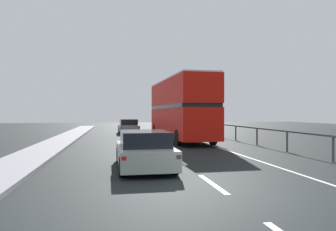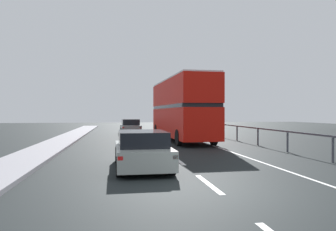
{
  "view_description": "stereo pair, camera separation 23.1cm",
  "coord_description": "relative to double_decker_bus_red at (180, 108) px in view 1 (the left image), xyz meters",
  "views": [
    {
      "loc": [
        -2.77,
        -7.97,
        2.0
      ],
      "look_at": [
        0.14,
        8.97,
        1.86
      ],
      "focal_mm": 34.45,
      "sensor_mm": 36.0,
      "label": 1
    },
    {
      "loc": [
        -2.54,
        -8.01,
        2.0
      ],
      "look_at": [
        0.14,
        8.97,
        1.86
      ],
      "focal_mm": 34.45,
      "sensor_mm": 36.0,
      "label": 2
    }
  ],
  "objects": [
    {
      "name": "ground_plane",
      "position": [
        -2.1,
        -15.23,
        -2.43
      ],
      "size": [
        74.86,
        120.0,
        0.1
      ],
      "primitive_type": "cube",
      "color": "black"
    },
    {
      "name": "sedan_car_ahead",
      "position": [
        -3.39,
        7.93,
        -1.7
      ],
      "size": [
        1.94,
        4.1,
        1.4
      ],
      "rotation": [
        0.0,
        0.0,
        0.04
      ],
      "color": "gray",
      "rests_on": "ground"
    },
    {
      "name": "double_decker_bus_red",
      "position": [
        0.0,
        0.0,
        0.0
      ],
      "size": [
        2.87,
        11.31,
        4.44
      ],
      "rotation": [
        0.0,
        0.0,
        0.04
      ],
      "color": "red",
      "rests_on": "ground"
    },
    {
      "name": "bridge_side_railing",
      "position": [
        3.95,
        -6.23,
        -1.49
      ],
      "size": [
        0.1,
        42.0,
        1.09
      ],
      "color": "#484A53",
      "rests_on": "ground"
    },
    {
      "name": "lane_paint_markings",
      "position": [
        -0.22,
        -6.86,
        -2.37
      ],
      "size": [
        3.37,
        46.0,
        0.01
      ],
      "color": "silver",
      "rests_on": "ground"
    },
    {
      "name": "hatchback_car_near",
      "position": [
        -3.76,
        -11.67,
        -1.72
      ],
      "size": [
        1.93,
        4.29,
        1.36
      ],
      "rotation": [
        0.0,
        0.0,
        0.01
      ],
      "color": "gray",
      "rests_on": "ground"
    }
  ]
}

